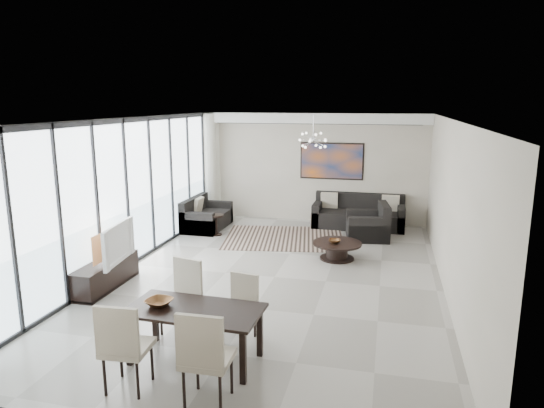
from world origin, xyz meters
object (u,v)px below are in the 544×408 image
(coffee_table, at_px, (337,250))
(television, at_px, (112,243))
(tv_console, at_px, (106,274))
(dining_table, at_px, (195,315))
(sofa_main, at_px, (358,216))

(coffee_table, height_order, television, television)
(television, bearing_deg, tv_console, 90.93)
(dining_table, bearing_deg, sofa_main, 77.71)
(sofa_main, height_order, tv_console, sofa_main)
(television, bearing_deg, coffee_table, -62.39)
(sofa_main, height_order, television, television)
(coffee_table, bearing_deg, television, -145.34)
(sofa_main, relative_size, dining_table, 1.36)
(television, relative_size, dining_table, 0.69)
(tv_console, xyz_separation_m, dining_table, (2.47, -1.91, 0.37))
(sofa_main, distance_m, television, 6.54)
(coffee_table, distance_m, tv_console, 4.54)
(coffee_table, xyz_separation_m, tv_console, (-3.77, -2.52, 0.04))
(sofa_main, bearing_deg, dining_table, -102.29)
(tv_console, distance_m, television, 0.60)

